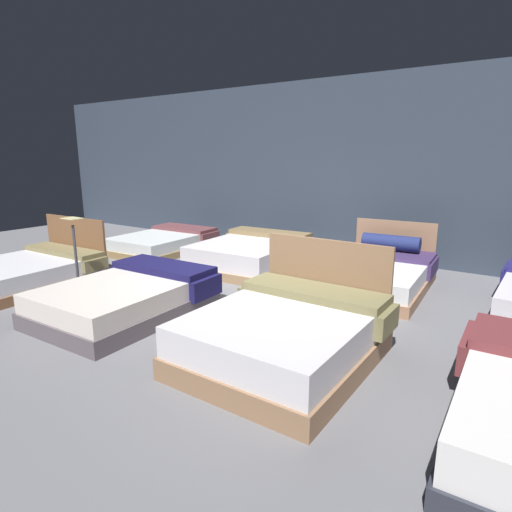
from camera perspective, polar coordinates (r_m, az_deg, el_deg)
ground_plane at (r=6.00m, az=0.49°, el=-6.37°), size 18.00×18.00×0.02m
showroom_back_wall at (r=8.67m, az=13.27°, el=11.25°), size 18.00×0.06×3.50m
bed_0 at (r=7.68m, az=-28.35°, el=-1.82°), size 1.75×2.04×0.98m
bed_1 at (r=5.76m, az=-16.84°, el=-5.29°), size 1.63×2.13×0.53m
bed_2 at (r=4.30m, az=4.07°, el=-10.43°), size 1.72×1.93×1.10m
bed_4 at (r=9.40m, az=-12.26°, el=1.86°), size 1.61×2.17×0.43m
bed_5 at (r=7.81m, az=-0.72°, el=0.30°), size 1.82×2.15×0.57m
bed_6 at (r=6.87m, az=16.11°, el=-2.19°), size 1.58×2.25×0.93m
price_sign at (r=6.71m, az=-22.96°, el=-1.19°), size 0.28×0.24×1.15m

